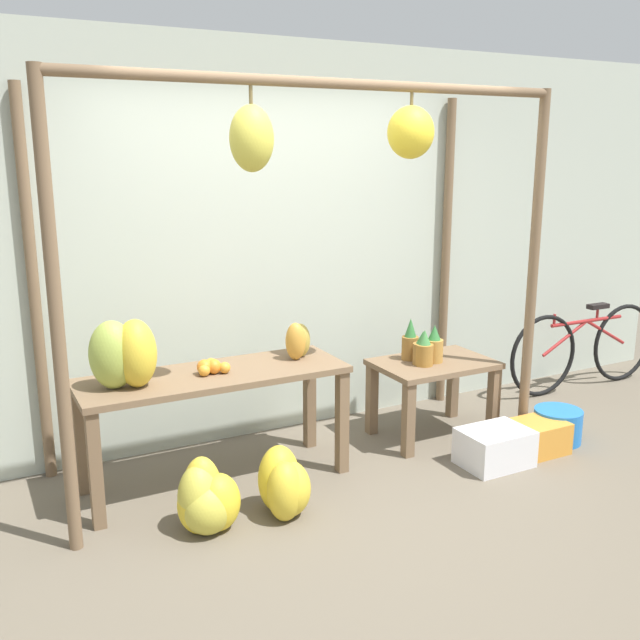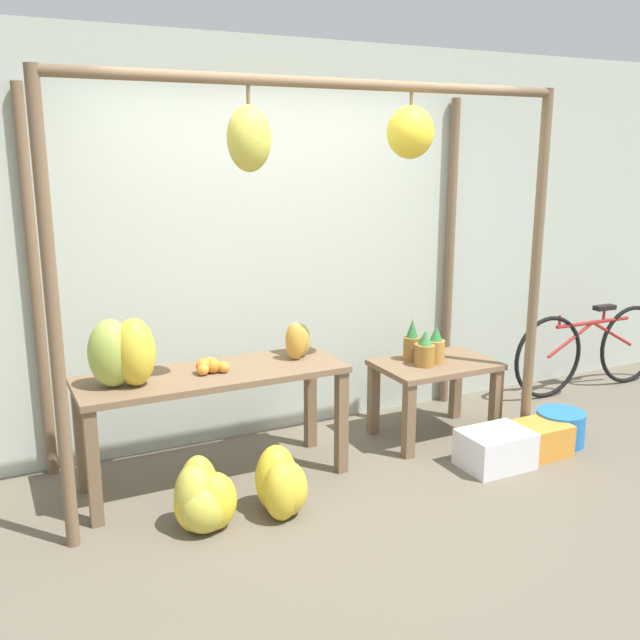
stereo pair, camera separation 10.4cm
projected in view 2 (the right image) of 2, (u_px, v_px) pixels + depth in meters
ground_plane at (365, 515)px, 4.11m from camera, size 20.00×20.00×0.00m
shop_wall_back at (265, 244)px, 5.08m from camera, size 8.00×0.08×2.80m
stall_awning at (319, 205)px, 4.29m from camera, size 3.18×1.14×2.44m
display_table_main at (213, 390)px, 4.40m from camera, size 1.65×0.57×0.73m
display_table_side at (435, 378)px, 5.15m from camera, size 0.84×0.57×0.57m
banana_pile_on_table at (123, 353)px, 4.07m from camera, size 0.44×0.35×0.40m
orange_pile at (209, 366)px, 4.35m from camera, size 0.20×0.15×0.09m
pineapple_cluster at (424, 348)px, 5.07m from camera, size 0.24×0.29×0.31m
banana_pile_ground_left at (202, 500)px, 3.92m from camera, size 0.42×0.38×0.42m
banana_pile_ground_right at (281, 485)px, 4.09m from camera, size 0.37×0.44×0.40m
fruit_crate_white at (495, 449)px, 4.72m from camera, size 0.45×0.34×0.25m
blue_bucket at (560, 427)px, 5.09m from camera, size 0.34×0.34×0.24m
parked_bicycle at (591, 349)px, 6.18m from camera, size 1.66×0.08×0.75m
papaya_pile at (298, 341)px, 4.64m from camera, size 0.23×0.21×0.25m
fruit_crate_purple at (537, 439)px, 4.91m from camera, size 0.41×0.30×0.22m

